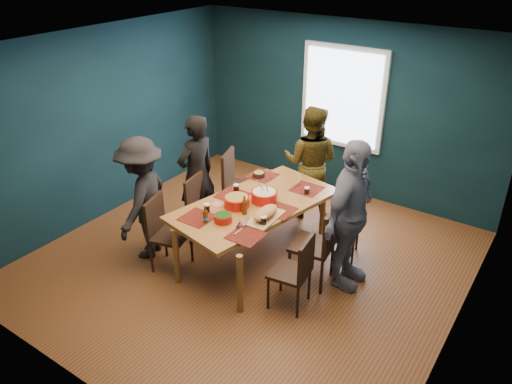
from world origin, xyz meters
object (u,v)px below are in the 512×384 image
person_right (350,216)px  bowl_dumpling (264,196)px  person_near_left (143,199)px  cutting_board (265,214)px  chair_left_mid (201,205)px  chair_right_far (350,219)px  chair_right_near (297,268)px  chair_left_far (236,180)px  person_back (311,162)px  person_far_left (197,174)px  bowl_salad (237,201)px  chair_right_mid (321,240)px  bowl_herbs (223,218)px  chair_left_near (163,228)px  dining_table (255,208)px

person_right → bowl_dumpling: bearing=93.5°
person_near_left → cutting_board: (1.53, 0.46, 0.06)m
chair_left_mid → bowl_dumpling: size_ratio=2.85×
chair_right_far → chair_right_near: chair_right_far is taller
chair_left_mid → cutting_board: cutting_board is taller
chair_left_far → bowl_dumpling: bowl_dumpling is taller
chair_left_mid → person_near_left: 0.81m
person_back → person_near_left: bearing=45.1°
person_far_left → bowl_dumpling: 1.14m
chair_right_far → person_right: person_right is taller
person_back → person_right: size_ratio=0.91×
person_near_left → bowl_salad: bearing=95.2°
chair_left_mid → person_far_left: (-0.24, 0.21, 0.30)m
person_right → chair_right_mid: bearing=125.7°
person_far_left → bowl_herbs: size_ratio=7.95×
chair_left_mid → chair_left_near: size_ratio=0.98×
chair_right_near → person_far_left: size_ratio=0.54×
chair_left_mid → chair_right_far: size_ratio=0.99×
bowl_salad → chair_right_mid: bearing=9.9°
chair_left_mid → bowl_salad: bearing=-20.4°
person_near_left → bowl_dumpling: size_ratio=4.95×
dining_table → cutting_board: bearing=-26.6°
chair_left_far → bowl_dumpling: bearing=-52.4°
chair_left_far → person_right: (2.00, -0.52, 0.32)m
chair_right_far → bowl_salad: chair_right_far is taller
chair_left_mid → bowl_dumpling: (0.90, 0.16, 0.33)m
person_back → bowl_herbs: 1.97m
dining_table → chair_left_far: size_ratio=2.21×
bowl_salad → person_back: bearing=84.4°
chair_left_mid → chair_left_near: chair_left_near is taller
chair_left_far → person_back: size_ratio=0.62×
chair_left_near → bowl_salad: 0.96m
bowl_dumpling → person_far_left: bearing=177.4°
bowl_salad → chair_left_near: bearing=-139.2°
chair_right_far → person_right: 0.68m
person_near_left → bowl_salad: person_near_left is taller
person_right → cutting_board: size_ratio=2.83×
bowl_dumpling → cutting_board: (0.25, -0.36, -0.01)m
dining_table → cutting_board: 0.43m
chair_left_far → chair_left_mid: bearing=-109.9°
chair_right_near → bowl_herbs: chair_right_near is taller
chair_right_mid → bowl_herbs: size_ratio=4.87×
person_back → cutting_board: (0.30, -1.64, 0.03)m
dining_table → person_far_left: bearing=-176.3°
dining_table → chair_left_near: chair_left_near is taller
person_back → bowl_dumpling: (0.05, -1.28, 0.04)m
chair_left_mid → bowl_herbs: size_ratio=4.40×
chair_left_far → chair_right_near: (1.74, -1.24, -0.07)m
chair_left_far → cutting_board: bearing=-58.4°
bowl_herbs → chair_left_far: bearing=120.9°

